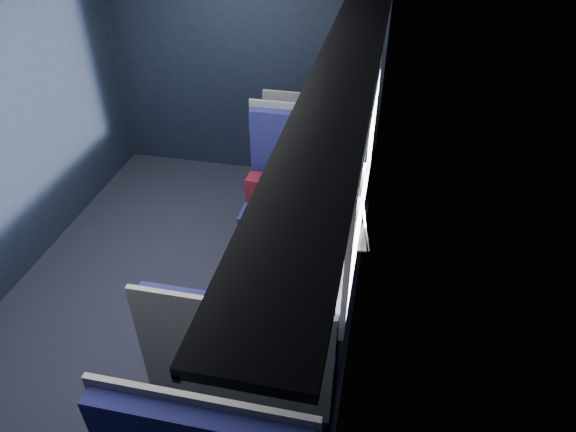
% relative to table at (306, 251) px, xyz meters
% --- Properties ---
extents(ground, '(2.80, 4.20, 0.01)m').
position_rel_table_xyz_m(ground, '(-1.03, 0.00, -0.67)').
color(ground, black).
extents(room_shell, '(3.00, 4.40, 2.40)m').
position_rel_table_xyz_m(room_shell, '(-1.01, 0.00, 0.81)').
color(room_shell, black).
rests_on(room_shell, ground).
extents(table, '(0.62, 1.00, 0.74)m').
position_rel_table_xyz_m(table, '(0.00, 0.00, 0.00)').
color(table, '#54565E').
rests_on(table, ground).
extents(seat_bay_near, '(1.04, 0.62, 1.26)m').
position_rel_table_xyz_m(seat_bay_near, '(-0.19, 0.87, -0.24)').
color(seat_bay_near, '#0C0D38').
rests_on(seat_bay_near, ground).
extents(seat_bay_far, '(1.04, 0.62, 1.26)m').
position_rel_table_xyz_m(seat_bay_far, '(-0.18, -0.87, -0.25)').
color(seat_bay_far, '#0C0D38').
rests_on(seat_bay_far, ground).
extents(seat_row_front, '(1.04, 0.51, 1.16)m').
position_rel_table_xyz_m(seat_row_front, '(-0.18, 1.80, -0.25)').
color(seat_row_front, '#0C0D38').
rests_on(seat_row_front, ground).
extents(man, '(0.53, 0.56, 1.32)m').
position_rel_table_xyz_m(man, '(0.07, 0.70, 0.06)').
color(man, black).
rests_on(man, ground).
extents(woman, '(0.53, 0.56, 1.32)m').
position_rel_table_xyz_m(woman, '(0.07, -0.71, 0.06)').
color(woman, black).
rests_on(woman, ground).
extents(papers, '(0.60, 0.81, 0.01)m').
position_rel_table_xyz_m(papers, '(-0.02, -0.09, 0.08)').
color(papers, white).
rests_on(papers, table).
extents(laptop, '(0.27, 0.33, 0.23)m').
position_rel_table_xyz_m(laptop, '(0.34, 0.11, 0.14)').
color(laptop, silver).
rests_on(laptop, table).
extents(bottle_small, '(0.07, 0.07, 0.24)m').
position_rel_table_xyz_m(bottle_small, '(0.30, 0.33, 0.18)').
color(bottle_small, silver).
rests_on(bottle_small, table).
extents(cup, '(0.07, 0.07, 0.09)m').
position_rel_table_xyz_m(cup, '(0.30, 0.44, 0.12)').
color(cup, white).
rests_on(cup, table).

